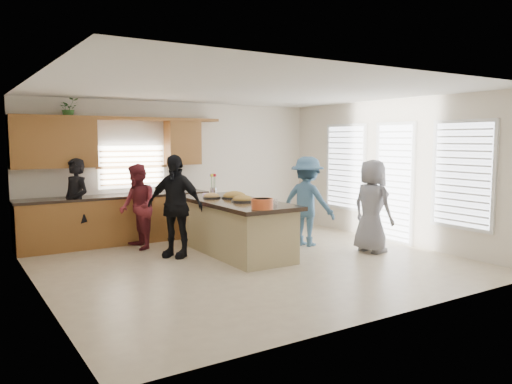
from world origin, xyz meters
TOP-DOWN VIEW (x-y plane):
  - floor at (0.00, 0.00)m, footprint 6.50×6.50m
  - room_shell at (0.00, 0.00)m, footprint 6.52×6.02m
  - back_cabinetry at (-1.47, 2.73)m, footprint 4.08×0.66m
  - right_wall_glazing at (3.22, -0.13)m, footprint 0.06×4.00m
  - island at (0.11, 0.74)m, footprint 1.19×2.72m
  - platter_front at (0.15, 0.55)m, footprint 0.40×0.40m
  - platter_mid at (0.29, 1.08)m, footprint 0.47×0.47m
  - platter_back at (-0.07, 1.29)m, footprint 0.33×0.33m
  - salad_bowl at (-0.10, -0.45)m, footprint 0.34×0.34m
  - clear_cup at (0.36, -0.15)m, footprint 0.08×0.08m
  - plate_stack at (0.01, 1.57)m, footprint 0.23×0.23m
  - flower_vase at (0.21, 1.76)m, footprint 0.14×0.14m
  - potted_plant at (-2.21, 2.82)m, footprint 0.40×0.36m
  - woman_left_back at (-2.19, 2.60)m, footprint 0.61×0.72m
  - woman_left_mid at (-1.24, 2.00)m, footprint 0.61×0.77m
  - woman_left_front at (-0.90, 1.07)m, footprint 0.98×1.08m
  - woman_right_back at (1.60, 0.58)m, footprint 1.01×1.26m
  - woman_right_front at (2.23, -0.49)m, footprint 0.59×0.85m

SIDE VIEW (x-z plane):
  - floor at x=0.00m, z-range 0.00..0.00m
  - island at x=0.11m, z-range -0.02..0.93m
  - woman_left_mid at x=-1.24m, z-range 0.00..1.58m
  - woman_right_front at x=2.23m, z-range 0.00..1.67m
  - woman_left_back at x=-2.19m, z-range 0.00..1.68m
  - woman_right_back at x=1.60m, z-range 0.00..1.70m
  - woman_left_front at x=-0.90m, z-range 0.00..1.77m
  - back_cabinetry at x=-1.47m, z-range -0.32..2.14m
  - plate_stack at x=0.01m, z-range 0.95..1.00m
  - platter_back at x=-0.07m, z-range 0.91..1.04m
  - platter_front at x=0.15m, z-range 0.90..1.06m
  - platter_mid at x=0.29m, z-range 0.88..1.07m
  - clear_cup at x=0.36m, z-range 0.95..1.05m
  - salad_bowl at x=-0.10m, z-range 0.96..1.12m
  - flower_vase at x=0.21m, z-range 0.95..1.36m
  - right_wall_glazing at x=3.22m, z-range 0.22..2.47m
  - room_shell at x=0.00m, z-range 0.50..3.31m
  - potted_plant at x=-2.21m, z-range 2.40..2.78m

